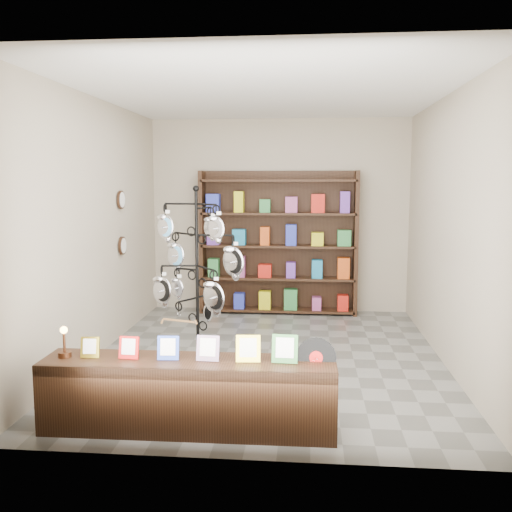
{
  "coord_description": "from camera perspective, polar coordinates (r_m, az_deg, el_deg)",
  "views": [
    {
      "loc": [
        0.47,
        -6.44,
        2.03
      ],
      "look_at": [
        -0.04,
        -1.0,
        1.32
      ],
      "focal_mm": 40.0,
      "sensor_mm": 36.0,
      "label": 1
    }
  ],
  "objects": [
    {
      "name": "ground",
      "position": [
        6.77,
        1.13,
        -10.04
      ],
      "size": [
        5.0,
        5.0,
        0.0
      ],
      "primitive_type": "plane",
      "color": "slate",
      "rests_on": "ground"
    },
    {
      "name": "room_envelope",
      "position": [
        6.46,
        1.17,
        5.82
      ],
      "size": [
        5.0,
        5.0,
        5.0
      ],
      "color": "#AAA189",
      "rests_on": "ground"
    },
    {
      "name": "display_tree",
      "position": [
        6.02,
        -5.93,
        -1.01
      ],
      "size": [
        1.09,
        1.09,
        2.0
      ],
      "rotation": [
        0.0,
        0.0,
        -0.39
      ],
      "color": "black",
      "rests_on": "ground"
    },
    {
      "name": "front_shelf",
      "position": [
        4.85,
        -6.73,
        -13.59
      ],
      "size": [
        2.41,
        0.52,
        0.85
      ],
      "rotation": [
        0.0,
        0.0,
        0.01
      ],
      "color": "black",
      "rests_on": "ground"
    },
    {
      "name": "back_shelving",
      "position": [
        8.8,
        2.24,
        0.89
      ],
      "size": [
        2.42,
        0.36,
        2.2
      ],
      "color": "black",
      "rests_on": "ground"
    },
    {
      "name": "wall_clocks",
      "position": [
        7.66,
        -13.28,
        3.25
      ],
      "size": [
        0.03,
        0.24,
        0.84
      ],
      "color": "black",
      "rests_on": "ground"
    }
  ]
}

